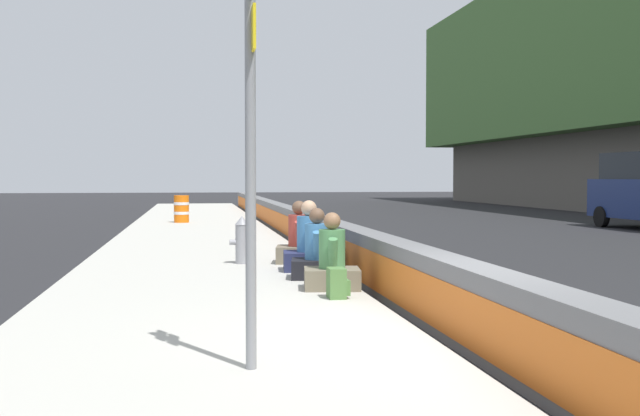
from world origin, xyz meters
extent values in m
plane|color=#232326|center=(0.00, 0.00, 0.00)|extent=(160.00, 160.00, 0.00)
cube|color=#B5B2A8|center=(0.00, 2.65, 0.07)|extent=(80.00, 4.40, 0.14)
cube|color=slate|center=(0.00, 0.00, 0.42)|extent=(76.00, 0.44, 0.85)
cube|color=orange|center=(0.00, 0.23, 0.38)|extent=(74.48, 0.01, 0.54)
cylinder|color=gray|center=(-0.98, 2.32, 1.94)|extent=(0.09, 0.09, 3.60)
cube|color=yellow|center=(-0.98, 2.30, 2.94)|extent=(0.44, 0.02, 0.36)
cube|color=black|center=(-0.98, 2.29, 2.94)|extent=(0.30, 0.01, 0.10)
cylinder|color=gray|center=(6.98, 1.90, 0.50)|extent=(0.24, 0.24, 0.72)
cone|color=gray|center=(6.98, 1.90, 0.94)|extent=(0.26, 0.26, 0.16)
cylinder|color=gray|center=(6.98, 1.73, 0.54)|extent=(0.10, 0.12, 0.10)
cylinder|color=gray|center=(6.98, 2.07, 0.54)|extent=(0.10, 0.12, 0.10)
cube|color=#706651|center=(3.49, 0.84, 0.29)|extent=(0.76, 0.86, 0.29)
cylinder|color=#4C8951|center=(3.49, 0.84, 0.71)|extent=(0.38, 0.38, 0.56)
sphere|color=#8E6647|center=(3.49, 0.84, 1.11)|extent=(0.25, 0.25, 0.25)
cylinder|color=#4C8951|center=(3.70, 0.82, 0.66)|extent=(0.30, 0.16, 0.49)
cylinder|color=#4C8951|center=(3.29, 0.87, 0.66)|extent=(0.30, 0.16, 0.49)
cube|color=black|center=(4.70, 0.87, 0.29)|extent=(0.78, 0.89, 0.30)
cylinder|color=#427FB7|center=(4.70, 0.87, 0.72)|extent=(0.38, 0.38, 0.56)
sphere|color=brown|center=(4.70, 0.87, 1.13)|extent=(0.25, 0.25, 0.25)
cylinder|color=#427FB7|center=(4.91, 0.84, 0.66)|extent=(0.31, 0.17, 0.50)
cylinder|color=#427FB7|center=(4.49, 0.90, 0.66)|extent=(0.31, 0.17, 0.50)
cube|color=#23284C|center=(5.74, 0.84, 0.30)|extent=(0.81, 0.92, 0.32)
cylinder|color=#427FB7|center=(5.74, 0.84, 0.77)|extent=(0.41, 0.41, 0.61)
sphere|color=tan|center=(5.74, 0.84, 1.21)|extent=(0.27, 0.27, 0.27)
cylinder|color=#427FB7|center=(5.97, 0.82, 0.71)|extent=(0.32, 0.17, 0.54)
cylinder|color=#427FB7|center=(5.52, 0.86, 0.71)|extent=(0.32, 0.17, 0.54)
cube|color=#706651|center=(6.95, 0.85, 0.30)|extent=(0.83, 0.93, 0.31)
cylinder|color=#AD3D33|center=(6.95, 0.85, 0.74)|extent=(0.40, 0.40, 0.59)
sphere|color=brown|center=(6.95, 0.85, 1.17)|extent=(0.26, 0.26, 0.26)
cylinder|color=#AD3D33|center=(7.17, 0.81, 0.69)|extent=(0.32, 0.19, 0.52)
cylinder|color=#AD3D33|center=(6.74, 0.88, 0.69)|extent=(0.32, 0.19, 0.52)
cube|color=#4C7A3D|center=(2.64, 0.93, 0.34)|extent=(0.32, 0.22, 0.40)
cube|color=#4C7A3D|center=(2.64, 0.79, 0.28)|extent=(0.22, 0.06, 0.20)
cylinder|color=orange|center=(20.34, 3.19, 0.61)|extent=(0.52, 0.52, 0.95)
cylinder|color=white|center=(20.34, 3.19, 0.80)|extent=(0.54, 0.54, 0.10)
cylinder|color=white|center=(20.34, 3.19, 0.47)|extent=(0.54, 0.54, 0.10)
cylinder|color=black|center=(17.62, -11.15, 0.36)|extent=(0.72, 0.24, 0.72)
camera|label=1|loc=(-7.46, 2.80, 1.74)|focal=44.00mm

